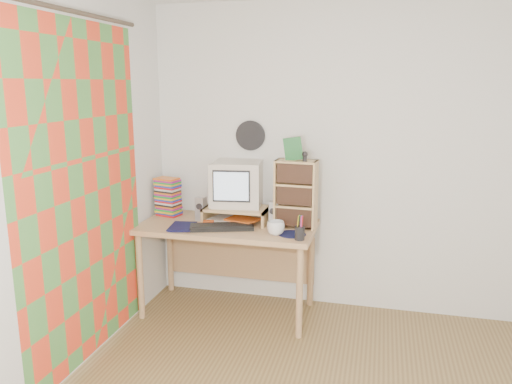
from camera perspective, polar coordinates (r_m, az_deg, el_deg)
The scene contains 20 objects.
back_wall at distance 4.09m, azimuth 12.14°, elevation 3.51°, with size 3.50×3.50×0.00m, color silver.
left_wall at distance 3.03m, azimuth -24.67°, elevation -0.39°, with size 3.50×3.50×0.00m, color silver.
curtain at distance 3.41m, azimuth -19.00°, elevation -0.35°, with size 2.20×2.20×0.00m, color #EF4021.
wall_disc at distance 4.19m, azimuth -0.65°, elevation 6.47°, with size 0.25×0.25×0.02m, color black.
desk at distance 4.11m, azimuth -3.00°, elevation -5.28°, with size 1.40×0.70×0.75m.
monitor_riser at distance 4.07m, azimuth -2.21°, elevation -2.11°, with size 0.52×0.30×0.12m.
crt_monitor at distance 4.07m, azimuth -2.25°, elevation 0.91°, with size 0.38×0.38×0.36m, color beige.
speaker_left at distance 4.12m, azimuth -6.32°, elevation -1.92°, with size 0.07×0.07×0.20m, color #A2A1A5.
speaker_right at distance 3.96m, azimuth 2.04°, elevation -2.47°, with size 0.07×0.07×0.20m, color #A2A1A5.
keyboard at distance 3.89m, azimuth -3.91°, elevation -4.01°, with size 0.49×0.16×0.03m, color black.
dvd_stack at distance 4.31m, azimuth -10.02°, elevation -0.92°, with size 0.19×0.13×0.27m, color brown, non-canonical shape.
cd_rack at distance 3.89m, azimuth 4.59°, elevation -0.22°, with size 0.32×0.17×0.53m, color tan.
mug at distance 3.73m, azimuth 2.28°, elevation -4.13°, with size 0.13×0.13×0.10m, color silver.
diary at distance 3.97m, azimuth -9.75°, elevation -3.73°, with size 0.23×0.17×0.05m, color #0F0F38.
mousepad at distance 3.76m, azimuth 4.14°, elevation -4.83°, with size 0.21×0.21×0.00m, color black.
pen_cup at distance 3.62m, azimuth 5.01°, elevation -4.40°, with size 0.07×0.07×0.14m, color black, non-canonical shape.
papers at distance 4.06m, azimuth -2.57°, elevation -3.23°, with size 0.28×0.20×0.04m, color beige, non-canonical shape.
red_box at distance 3.98m, azimuth -5.45°, elevation -3.57°, with size 0.08×0.05×0.04m, color #BD4314.
game_box at distance 3.84m, azimuth 4.26°, elevation 4.95°, with size 0.14×0.03×0.17m, color #1A5E26.
webcam at distance 3.79m, azimuth 5.61°, elevation 4.08°, with size 0.05×0.05×0.08m, color black, non-canonical shape.
Camera 1 is at (0.14, -2.30, 1.86)m, focal length 35.00 mm.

